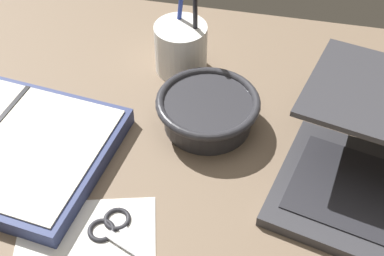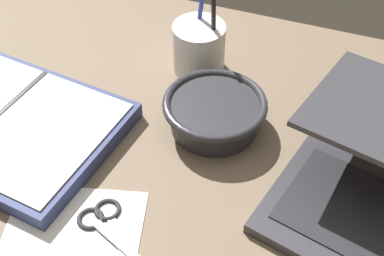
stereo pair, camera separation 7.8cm
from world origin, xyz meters
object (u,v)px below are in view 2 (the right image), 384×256
(scissors, at_px, (105,222))
(pen_cup, at_px, (199,47))
(bowl, at_px, (215,112))
(planner, at_px, (1,122))

(scissors, bearing_deg, pen_cup, 123.70)
(bowl, height_order, scissors, bowl)
(planner, distance_m, scissors, 0.27)
(pen_cup, xyz_separation_m, planner, (-0.25, -0.26, -0.03))
(pen_cup, height_order, scissors, pen_cup)
(planner, height_order, scissors, planner)
(planner, bearing_deg, scissors, -17.39)
(bowl, relative_size, planner, 0.41)
(pen_cup, relative_size, planner, 0.39)
(pen_cup, distance_m, scissors, 0.37)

